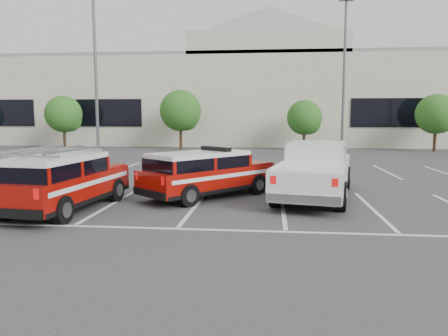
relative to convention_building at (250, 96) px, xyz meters
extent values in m
plane|color=#323235|center=(-0.18, -31.86, -4.72)|extent=(120.00, 120.00, 0.00)
cube|color=silver|center=(-0.18, -27.36, -4.71)|extent=(23.00, 15.00, 0.01)
cube|color=beige|center=(-0.18, 0.14, -0.72)|extent=(60.00, 15.00, 8.00)
cube|color=gray|center=(-0.18, 0.14, 3.43)|extent=(60.00, 15.00, 0.30)
cube|color=beige|center=(1.82, -1.36, 4.28)|extent=(14.00, 12.00, 2.00)
pyramid|color=gray|center=(1.82, -1.36, 6.88)|extent=(15.98, 15.98, 3.20)
cylinder|color=#3F2B19|center=(-15.18, -9.86, -3.88)|extent=(0.24, 0.24, 1.67)
sphere|color=#185717|center=(-15.18, -9.86, -1.84)|extent=(3.07, 3.07, 3.07)
sphere|color=#185717|center=(-14.78, -9.66, -2.30)|extent=(2.05, 2.05, 2.05)
cylinder|color=#3F2B19|center=(-5.18, -9.86, -3.80)|extent=(0.24, 0.24, 1.84)
sphere|color=#185717|center=(-5.18, -9.86, -1.56)|extent=(3.37, 3.37, 3.37)
sphere|color=#185717|center=(-4.78, -9.66, -2.07)|extent=(2.24, 2.24, 2.24)
cylinder|color=#3F2B19|center=(4.82, -9.86, -3.96)|extent=(0.24, 0.24, 1.51)
sphere|color=#185717|center=(4.82, -9.86, -2.11)|extent=(2.77, 2.77, 2.77)
sphere|color=#185717|center=(5.22, -9.66, -2.53)|extent=(1.85, 1.85, 1.85)
cylinder|color=#3F2B19|center=(14.82, -9.86, -3.88)|extent=(0.24, 0.24, 1.67)
sphere|color=#185717|center=(14.82, -9.86, -1.84)|extent=(3.07, 3.07, 3.07)
sphere|color=#185717|center=(15.22, -9.66, -2.30)|extent=(2.05, 2.05, 2.05)
cube|color=#59595E|center=(-8.18, -19.86, -4.62)|extent=(0.60, 0.60, 0.20)
cylinder|color=#59595E|center=(-8.18, -19.86, 0.28)|extent=(0.18, 0.18, 10.00)
cube|color=#59595E|center=(6.82, -15.86, -4.62)|extent=(0.60, 0.60, 0.20)
cylinder|color=#59595E|center=(6.82, -15.86, 0.28)|extent=(0.18, 0.18, 10.00)
cube|color=maroon|center=(0.02, -30.33, -4.04)|extent=(4.56, 4.89, 0.75)
cube|color=black|center=(-0.27, -30.67, -3.47)|extent=(3.52, 3.71, 0.39)
cube|color=silver|center=(-0.27, -30.67, -3.20)|extent=(3.44, 3.63, 0.14)
cube|color=black|center=(0.23, -30.09, -3.06)|extent=(1.16, 1.05, 0.13)
cube|color=silver|center=(3.65, -30.10, -3.91)|extent=(3.29, 6.44, 0.89)
cube|color=black|center=(3.76, -29.55, -3.24)|extent=(2.34, 2.51, 0.47)
cube|color=silver|center=(3.76, -29.55, -2.92)|extent=(2.29, 2.46, 0.17)
cube|color=maroon|center=(-3.96, -32.89, -4.00)|extent=(2.41, 4.99, 0.79)
cube|color=black|center=(-4.01, -33.36, -3.40)|extent=(2.09, 3.47, 0.41)
cube|color=silver|center=(-4.01, -33.36, -3.12)|extent=(2.05, 3.40, 0.15)
cube|color=#A5A5A8|center=(-4.01, -33.36, -2.85)|extent=(2.11, 3.15, 0.06)
camera|label=1|loc=(2.10, -45.17, -1.87)|focal=35.00mm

